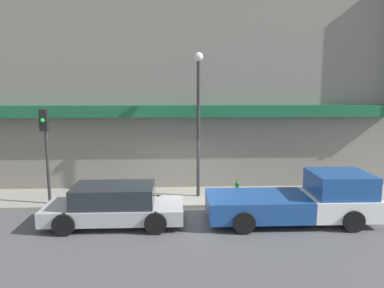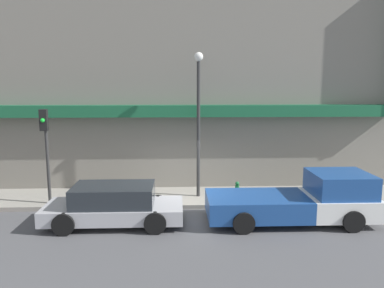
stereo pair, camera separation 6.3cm
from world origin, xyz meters
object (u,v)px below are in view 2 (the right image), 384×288
at_px(pickup_truck, 302,200).
at_px(parked_car, 114,205).
at_px(street_lamp, 198,109).
at_px(traffic_light, 46,139).
at_px(fire_hydrant, 237,190).

bearing_deg(pickup_truck, parked_car, -177.82).
relative_size(street_lamp, traffic_light, 1.59).
bearing_deg(traffic_light, street_lamp, 7.83).
height_order(pickup_truck, fire_hydrant, pickup_truck).
bearing_deg(pickup_truck, street_lamp, 145.16).
bearing_deg(street_lamp, parked_car, -139.19).
distance_m(street_lamp, traffic_light, 5.95).
relative_size(pickup_truck, traffic_light, 1.57).
height_order(parked_car, fire_hydrant, parked_car).
xyz_separation_m(pickup_truck, parked_car, (-6.45, 0.00, -0.09)).
height_order(pickup_truck, parked_car, pickup_truck).
relative_size(pickup_truck, fire_hydrant, 8.34).
bearing_deg(fire_hydrant, street_lamp, 166.95).
bearing_deg(traffic_light, parked_car, -32.86).
height_order(pickup_truck, street_lamp, street_lamp).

